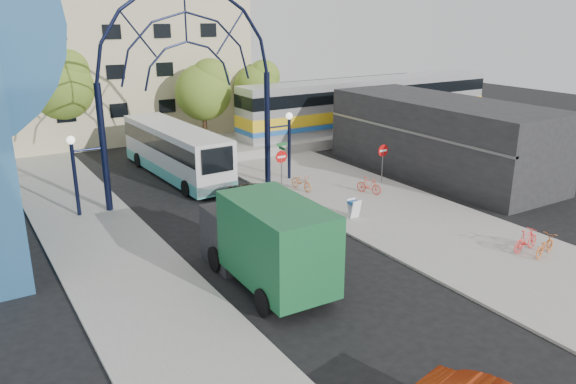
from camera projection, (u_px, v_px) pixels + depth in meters
ground at (335, 292)px, 21.97m from camera, size 120.00×120.00×0.00m
sidewalk_east at (413, 221)px, 29.20m from camera, size 8.00×56.00×0.12m
plaza_west at (125, 272)px, 23.54m from camera, size 5.00×50.00×0.12m
gateway_arch at (187, 48)px, 30.67m from camera, size 13.64×0.44×12.10m
stop_sign at (281, 160)px, 33.47m from camera, size 0.80×0.07×2.50m
do_not_enter_sign at (383, 154)px, 34.97m from camera, size 0.76×0.07×2.48m
street_name_sign at (282, 155)px, 34.12m from camera, size 0.70×0.70×2.80m
sandwich_board at (354, 206)px, 29.39m from camera, size 0.55×0.61×0.99m
commercial_block_east at (441, 137)px, 37.32m from camera, size 6.00×16.00×5.00m
apartment_block at (118, 53)px, 49.11m from camera, size 20.00×12.10×14.00m
train_platform at (370, 131)px, 49.68m from camera, size 32.00×5.00×0.80m
train_car at (371, 103)px, 48.91m from camera, size 25.10×3.05×4.20m
tree_north_a at (205, 89)px, 44.60m from camera, size 4.48×4.48×7.00m
tree_north_b at (62, 83)px, 42.61m from camera, size 5.12×5.12×8.00m
tree_north_c at (259, 85)px, 49.33m from camera, size 4.16×4.16×6.50m
city_bus at (175, 151)px, 36.96m from camera, size 3.25×12.19×3.32m
green_truck at (265, 241)px, 22.17m from camera, size 2.97×7.34×3.67m
black_suv at (253, 201)px, 30.28m from camera, size 3.54×5.48×1.40m
bike_near_a at (301, 182)px, 34.02m from camera, size 0.80×1.92×0.98m
bike_near_b at (369, 185)px, 33.35m from camera, size 1.03×1.67×0.97m
bike_far_a at (545, 246)px, 24.85m from camera, size 1.85×0.99×0.92m
bike_far_b at (526, 240)px, 25.30m from camera, size 1.76×0.61×1.04m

